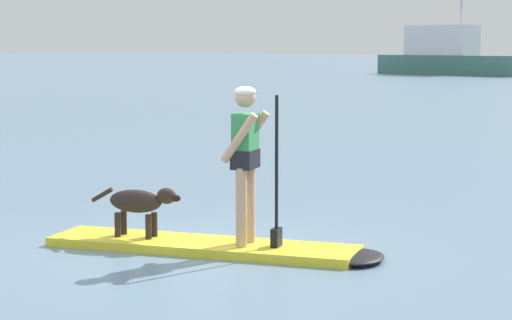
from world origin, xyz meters
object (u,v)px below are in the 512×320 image
at_px(person_paddler, 247,154).
at_px(moored_boat_center, 449,56).
at_px(paddleboard, 222,247).
at_px(dog, 140,203).

relative_size(person_paddler, moored_boat_center, 0.13).
distance_m(paddleboard, moored_boat_center, 64.75).
xyz_separation_m(paddleboard, moored_boat_center, (-24.77, 59.81, 1.35)).
bearing_deg(paddleboard, person_paddler, 17.18).
xyz_separation_m(paddleboard, person_paddler, (0.27, 0.08, 1.04)).
relative_size(dog, moored_boat_center, 0.08).
bearing_deg(person_paddler, dog, -162.82).
distance_m(paddleboard, person_paddler, 1.08).
distance_m(paddleboard, dog, 1.07).
xyz_separation_m(dog, moored_boat_center, (-23.83, 60.10, 0.91)).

